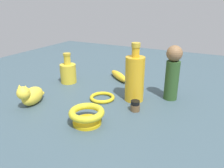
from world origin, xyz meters
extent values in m
plane|color=#384C56|center=(0.00, 0.00, 0.00)|extent=(2.00, 2.00, 0.00)
cylinder|color=gold|center=(-0.11, 0.02, 0.09)|extent=(0.08, 0.08, 0.18)
cylinder|color=gold|center=(-0.11, 0.02, 0.20)|extent=(0.03, 0.03, 0.04)
cylinder|color=gold|center=(-0.11, 0.02, 0.22)|extent=(0.03, 0.03, 0.02)
torus|color=gold|center=(0.01, 0.07, 0.01)|extent=(0.10, 0.10, 0.01)
ellipsoid|color=yellow|center=(0.23, 0.23, 0.03)|extent=(0.07, 0.11, 0.07)
sphere|color=yellow|center=(0.22, 0.28, 0.06)|extent=(0.05, 0.05, 0.05)
cone|color=yellow|center=(0.21, 0.28, 0.08)|extent=(0.02, 0.02, 0.02)
cone|color=yellow|center=(0.23, 0.28, 0.08)|extent=(0.02, 0.02, 0.02)
ellipsoid|color=yellow|center=(0.23, 0.19, 0.02)|extent=(0.02, 0.05, 0.02)
cylinder|color=#2A4B21|center=(-0.24, -0.06, 0.08)|extent=(0.06, 0.06, 0.16)
sphere|color=brown|center=(-0.24, -0.06, 0.19)|extent=(0.06, 0.06, 0.06)
ellipsoid|color=gold|center=(0.05, -0.18, 0.02)|extent=(0.16, 0.14, 0.04)
cylinder|color=brown|center=(-0.15, 0.10, 0.01)|extent=(0.04, 0.04, 0.02)
cylinder|color=gold|center=(-0.15, 0.10, 0.02)|extent=(0.03, 0.03, 0.00)
cylinder|color=black|center=(-0.15, 0.10, 0.03)|extent=(0.03, 0.03, 0.01)
cylinder|color=gold|center=(-0.04, 0.26, 0.01)|extent=(0.09, 0.09, 0.01)
torus|color=gold|center=(-0.04, 0.26, 0.04)|extent=(0.12, 0.12, 0.02)
cylinder|color=gold|center=(0.25, -0.02, 0.05)|extent=(0.08, 0.08, 0.09)
cylinder|color=gold|center=(0.25, -0.02, 0.11)|extent=(0.03, 0.03, 0.04)
cylinder|color=gold|center=(0.25, -0.02, 0.14)|extent=(0.04, 0.04, 0.01)
camera|label=1|loc=(-0.40, 0.78, 0.38)|focal=34.99mm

